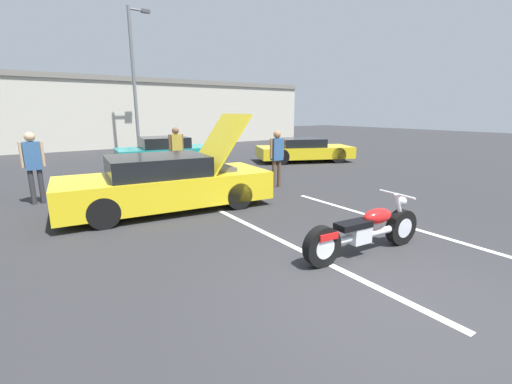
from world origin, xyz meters
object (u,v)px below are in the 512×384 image
Objects in this scene: motorcycle at (365,231)px; parked_car_right_row at (304,150)px; spectator_near_motorcycle at (33,161)px; spectator_by_show_car at (277,154)px; show_car_hood_open at (167,183)px; light_pole at (135,75)px; spectator_midground at (176,149)px; parked_car_mid_row at (168,153)px.

parked_car_right_row is (6.40, 8.56, 0.14)m from motorcycle.
spectator_near_motorcycle reaches higher than parked_car_right_row.
spectator_by_show_car reaches higher than parked_car_right_row.
show_car_hood_open reaches higher than spectator_near_motorcycle.
light_pole reaches higher than spectator_near_motorcycle.
parked_car_right_row is 6.60m from spectator_midground.
light_pole reaches higher than motorcycle.
spectator_near_motorcycle is 4.24m from spectator_midground.
light_pole is 10.30m from parked_car_right_row.
motorcycle is 1.36× the size of spectator_midground.
show_car_hood_open reaches higher than motorcycle.
parked_car_right_row is 10.82m from spectator_near_motorcycle.
motorcycle is 1.34× the size of spectator_near_motorcycle.
parked_car_mid_row is at bearing 75.57° from show_car_hood_open.
light_pole is 7.12m from parked_car_mid_row.
spectator_near_motorcycle reaches higher than spectator_by_show_car.
spectator_near_motorcycle is at bearing -147.14° from parked_car_right_row.
motorcycle is 0.57× the size of parked_car_mid_row.
spectator_by_show_car reaches higher than parked_car_mid_row.
motorcycle is at bearing -94.10° from light_pole.
show_car_hood_open is at bearing -172.72° from spectator_by_show_car.
light_pole is 13.07m from show_car_hood_open.
show_car_hood_open is 3.68m from spectator_midground.
light_pole is 1.55× the size of show_car_hood_open.
show_car_hood_open is 2.75× the size of spectator_near_motorcycle.
motorcycle is at bearing -111.89° from spectator_by_show_car.
spectator_by_show_car is at bearing 13.19° from show_car_hood_open.
parked_car_right_row is at bearing 33.04° from show_car_hood_open.
spectator_by_show_car is 3.52m from spectator_midground.
light_pole is 4.46× the size of spectator_by_show_car.
spectator_midground is at bearing 70.63° from show_car_hood_open.
light_pole is 1.79× the size of parked_car_mid_row.
parked_car_right_row is at bearing 57.85° from motorcycle.
light_pole is at bearing 82.66° from show_car_hood_open.
show_car_hood_open is at bearing 115.48° from motorcycle.
show_car_hood_open is 1.06× the size of parked_car_right_row.
spectator_near_motorcycle reaches higher than parked_car_mid_row.
show_car_hood_open is (-2.88, -12.23, -3.59)m from light_pole.
spectator_near_motorcycle is 1.02× the size of spectator_midground.
show_car_hood_open is 9.08m from parked_car_right_row.
parked_car_mid_row reaches higher than parked_car_right_row.
spectator_near_motorcycle reaches higher than motorcycle.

